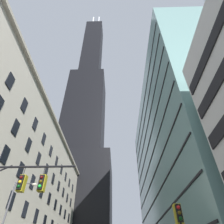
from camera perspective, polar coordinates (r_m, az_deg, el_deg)
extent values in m
cube|color=beige|center=(46.49, -28.62, -18.80)|extent=(15.62, 71.93, 28.31)
cube|color=#B2A893|center=(48.98, -15.48, -5.20)|extent=(0.70, 71.93, 0.60)
cube|color=black|center=(31.17, -28.01, -22.37)|extent=(0.14, 1.40, 2.20)
cube|color=black|center=(35.56, -24.58, -25.01)|extent=(0.14, 1.40, 2.20)
cube|color=black|center=(40.10, -21.81, -27.00)|extent=(0.14, 1.40, 2.20)
cube|color=black|center=(44.73, -19.53, -28.55)|extent=(0.14, 1.40, 2.20)
cube|color=black|center=(28.36, -29.41, -11.07)|extent=(0.14, 1.40, 2.20)
cube|color=black|center=(32.37, -25.72, -15.44)|extent=(0.14, 1.40, 2.20)
cube|color=black|center=(36.62, -22.75, -18.78)|extent=(0.14, 1.40, 2.20)
cube|color=black|center=(41.04, -20.32, -21.38)|extent=(0.14, 1.40, 2.20)
cube|color=black|center=(45.58, -18.31, -23.44)|extent=(0.14, 1.40, 2.20)
cube|color=black|center=(50.21, -16.62, -25.11)|extent=(0.14, 1.40, 2.20)
cube|color=black|center=(54.90, -15.19, -26.47)|extent=(0.14, 1.40, 2.20)
cube|color=black|center=(59.64, -13.95, -27.61)|extent=(0.14, 1.40, 2.20)
cube|color=black|center=(64.42, -12.88, -28.58)|extent=(0.14, 1.40, 2.20)
cube|color=black|center=(30.27, -26.93, -4.17)|extent=(0.14, 1.40, 2.20)
cube|color=black|center=(34.05, -23.74, -9.07)|extent=(0.14, 1.40, 2.20)
cube|color=black|center=(38.11, -21.16, -12.95)|extent=(0.14, 1.40, 2.20)
cube|color=black|center=(42.38, -19.02, -16.05)|extent=(0.14, 1.40, 2.20)
cube|color=black|center=(46.79, -17.23, -18.55)|extent=(0.14, 1.40, 2.20)
cube|color=black|center=(51.31, -15.71, -20.61)|extent=(0.14, 1.40, 2.20)
cube|color=black|center=(55.91, -14.41, -22.32)|extent=(0.14, 1.40, 2.20)
cube|color=black|center=(60.57, -13.29, -23.76)|extent=(0.14, 1.40, 2.20)
cube|color=black|center=(65.28, -12.30, -24.98)|extent=(0.14, 1.40, 2.20)
cube|color=black|center=(29.49, -28.23, 8.23)|extent=(0.14, 1.40, 2.20)
cube|color=black|center=(32.60, -24.81, 1.84)|extent=(0.14, 1.40, 2.20)
cube|color=black|center=(36.14, -22.04, -3.37)|extent=(0.14, 1.40, 2.20)
cube|color=black|center=(39.99, -19.77, -7.61)|extent=(0.14, 1.40, 2.20)
cube|color=black|center=(44.07, -17.87, -11.08)|extent=(0.14, 1.40, 2.20)
cube|color=black|center=(48.33, -16.27, -13.93)|extent=(0.14, 1.40, 2.20)
cube|color=black|center=(52.72, -14.90, -16.32)|extent=(0.14, 1.40, 2.20)
cube|color=black|center=(57.20, -13.71, -18.32)|extent=(0.14, 1.40, 2.20)
cube|color=black|center=(61.77, -12.68, -20.03)|extent=(0.14, 1.40, 2.20)
cube|color=black|center=(66.40, -11.78, -21.49)|extent=(0.14, 1.40, 2.20)
cube|color=black|center=(85.66, -11.22, -26.67)|extent=(29.12, 29.12, 38.31)
cube|color=black|center=(105.99, -8.08, -1.14)|extent=(20.38, 20.38, 55.72)
cube|color=black|center=(152.67, -5.88, 17.67)|extent=(13.10, 13.10, 69.65)
cylinder|color=silver|center=(192.79, -5.76, 25.06)|extent=(1.20, 1.20, 21.82)
cylinder|color=silver|center=(192.33, -4.04, 25.15)|extent=(1.20, 1.20, 21.82)
cube|color=black|center=(17.43, 28.65, 20.29)|extent=(0.16, 12.47, 1.10)
cube|color=gray|center=(49.33, 21.76, -13.48)|extent=(17.94, 52.01, 41.21)
cube|color=black|center=(43.41, 13.43, -29.53)|extent=(0.12, 51.01, 0.24)
cube|color=black|center=(44.22, 12.59, -24.46)|extent=(0.12, 51.01, 0.24)
cube|color=black|center=(45.36, 11.85, -19.60)|extent=(0.12, 51.01, 0.24)
cube|color=black|center=(46.81, 11.19, -15.01)|extent=(0.12, 51.01, 0.24)
cube|color=black|center=(48.56, 10.60, -10.72)|extent=(0.12, 51.01, 0.24)
cube|color=black|center=(50.56, 10.06, -6.75)|extent=(0.12, 51.01, 0.24)
cube|color=black|center=(52.78, 9.58, -3.09)|extent=(0.12, 51.01, 0.24)
cube|color=black|center=(55.21, 9.14, 0.25)|extent=(0.12, 51.01, 0.24)
cylinder|color=black|center=(14.63, -25.34, -14.67)|extent=(7.20, 0.14, 0.14)
cylinder|color=black|center=(14.42, -24.79, -15.82)|extent=(0.04, 0.04, 0.60)
cube|color=black|center=(14.18, -25.64, -18.55)|extent=(0.30, 0.30, 0.90)
cube|color=olive|center=(14.33, -25.38, -18.81)|extent=(0.40, 0.40, 1.04)
sphere|color=#450808|center=(14.13, -25.56, -17.26)|extent=(0.20, 0.20, 0.20)
sphere|color=yellow|center=(14.05, -25.88, -18.30)|extent=(0.20, 0.20, 0.20)
sphere|color=#083D10|center=(13.97, -26.22, -19.35)|extent=(0.20, 0.20, 0.20)
cylinder|color=black|center=(13.91, -19.69, -16.33)|extent=(0.04, 0.04, 0.60)
cube|color=black|center=(13.66, -20.40, -19.19)|extent=(0.30, 0.30, 0.90)
cube|color=olive|center=(13.81, -20.18, -19.44)|extent=(0.40, 0.40, 1.04)
sphere|color=#450808|center=(13.61, -20.33, -17.85)|extent=(0.20, 0.20, 0.20)
sphere|color=#4B3A08|center=(13.52, -20.61, -18.94)|extent=(0.20, 0.20, 0.20)
sphere|color=green|center=(13.44, -20.89, -20.04)|extent=(0.20, 0.20, 0.20)
cube|color=black|center=(12.75, 19.40, -26.76)|extent=(0.30, 0.30, 0.90)
cube|color=olive|center=(12.91, 19.20, -26.93)|extent=(0.40, 0.40, 1.04)
sphere|color=red|center=(12.66, 19.29, -25.37)|extent=(0.20, 0.20, 0.20)
sphere|color=#4B3A08|center=(12.60, 19.58, -26.59)|extent=(0.20, 0.20, 0.20)
sphere|color=#083D10|center=(12.55, 19.89, -27.81)|extent=(0.20, 0.20, 0.20)
cylinder|color=#47474C|center=(24.41, -24.62, -18.93)|extent=(2.15, 0.10, 0.10)
ellipsoid|color=#EFE5C6|center=(23.95, -22.23, -19.46)|extent=(0.56, 0.32, 0.24)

